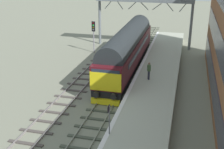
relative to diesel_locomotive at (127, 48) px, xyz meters
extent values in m
plane|color=gray|center=(0.00, -6.85, -2.48)|extent=(140.00, 140.00, 0.00)
cube|color=slate|center=(-0.72, -6.85, -2.40)|extent=(0.07, 60.00, 0.15)
cube|color=slate|center=(0.72, -6.85, -2.40)|extent=(0.07, 60.00, 0.15)
cube|color=#42483B|center=(0.00, -15.33, -2.43)|extent=(2.50, 0.26, 0.09)
cube|color=#42483B|center=(0.00, -14.02, -2.43)|extent=(2.50, 0.26, 0.09)
cube|color=#42483B|center=(0.00, -12.72, -2.43)|extent=(2.50, 0.26, 0.09)
cube|color=#42483B|center=(0.00, -11.41, -2.43)|extent=(2.50, 0.26, 0.09)
cube|color=#42483B|center=(0.00, -10.11, -2.43)|extent=(2.50, 0.26, 0.09)
cube|color=#42483B|center=(0.00, -8.80, -2.43)|extent=(2.50, 0.26, 0.09)
cube|color=#42483B|center=(0.00, -7.50, -2.43)|extent=(2.50, 0.26, 0.09)
cube|color=#42483B|center=(0.00, -6.20, -2.43)|extent=(2.50, 0.26, 0.09)
cube|color=#42483B|center=(0.00, -4.89, -2.43)|extent=(2.50, 0.26, 0.09)
cube|color=#42483B|center=(0.00, -3.59, -2.43)|extent=(2.50, 0.26, 0.09)
cube|color=#42483B|center=(0.00, -2.28, -2.43)|extent=(2.50, 0.26, 0.09)
cube|color=#42483B|center=(0.00, -0.98, -2.43)|extent=(2.50, 0.26, 0.09)
cube|color=#42483B|center=(0.00, 0.33, -2.43)|extent=(2.50, 0.26, 0.09)
cube|color=#42483B|center=(0.00, 1.63, -2.43)|extent=(2.50, 0.26, 0.09)
cube|color=#42483B|center=(0.00, 2.93, -2.43)|extent=(2.50, 0.26, 0.09)
cube|color=#42483B|center=(0.00, 4.24, -2.43)|extent=(2.50, 0.26, 0.09)
cube|color=#42483B|center=(0.00, 5.54, -2.43)|extent=(2.50, 0.26, 0.09)
cube|color=#42483B|center=(0.00, 6.85, -2.43)|extent=(2.50, 0.26, 0.09)
cube|color=#42483B|center=(0.00, 8.15, -2.43)|extent=(2.50, 0.26, 0.09)
cube|color=#42483B|center=(0.00, 9.46, -2.43)|extent=(2.50, 0.26, 0.09)
cube|color=#42483B|center=(0.00, 10.76, -2.43)|extent=(2.50, 0.26, 0.09)
cube|color=#42483B|center=(0.00, 12.06, -2.43)|extent=(2.50, 0.26, 0.09)
cube|color=#42483B|center=(0.00, 13.37, -2.43)|extent=(2.50, 0.26, 0.09)
cube|color=#42483B|center=(0.00, 14.67, -2.43)|extent=(2.50, 0.26, 0.09)
cube|color=#42483B|center=(0.00, 15.98, -2.43)|extent=(2.50, 0.26, 0.09)
cube|color=#42483B|center=(0.00, 17.28, -2.43)|extent=(2.50, 0.26, 0.09)
cube|color=#42483B|center=(0.00, 18.59, -2.43)|extent=(2.50, 0.26, 0.09)
cube|color=#42483B|center=(0.00, 19.89, -2.43)|extent=(2.50, 0.26, 0.09)
cube|color=#42483B|center=(0.00, 21.20, -2.43)|extent=(2.50, 0.26, 0.09)
cube|color=#42483B|center=(0.00, 22.50, -2.43)|extent=(2.50, 0.26, 0.09)
cube|color=slate|center=(-4.28, -6.85, -2.40)|extent=(0.07, 60.00, 0.15)
cube|color=slate|center=(-2.84, -6.85, -2.40)|extent=(0.07, 60.00, 0.15)
cube|color=#48413E|center=(-3.56, -15.63, -2.43)|extent=(2.50, 0.26, 0.09)
cube|color=#48413E|center=(-3.56, -14.17, -2.43)|extent=(2.50, 0.26, 0.09)
cube|color=#48413E|center=(-3.56, -12.70, -2.43)|extent=(2.50, 0.26, 0.09)
cube|color=#48413E|center=(-3.56, -11.24, -2.43)|extent=(2.50, 0.26, 0.09)
cube|color=#48413E|center=(-3.56, -9.77, -2.43)|extent=(2.50, 0.26, 0.09)
cube|color=#48413E|center=(-3.56, -8.31, -2.43)|extent=(2.50, 0.26, 0.09)
cube|color=#48413E|center=(-3.56, -6.85, -2.43)|extent=(2.50, 0.26, 0.09)
cube|color=#48413E|center=(-3.56, -5.38, -2.43)|extent=(2.50, 0.26, 0.09)
cube|color=#48413E|center=(-3.56, -3.92, -2.43)|extent=(2.50, 0.26, 0.09)
cube|color=#48413E|center=(-3.56, -2.46, -2.43)|extent=(2.50, 0.26, 0.09)
cube|color=#48413E|center=(-3.56, -0.99, -2.43)|extent=(2.50, 0.26, 0.09)
cube|color=#48413E|center=(-3.56, 0.47, -2.43)|extent=(2.50, 0.26, 0.09)
cube|color=#48413E|center=(-3.56, 1.93, -2.43)|extent=(2.50, 0.26, 0.09)
cube|color=#48413E|center=(-3.56, 3.40, -2.43)|extent=(2.50, 0.26, 0.09)
cube|color=#48413E|center=(-3.56, 4.86, -2.43)|extent=(2.50, 0.26, 0.09)
cube|color=#48413E|center=(-3.56, 6.32, -2.43)|extent=(2.50, 0.26, 0.09)
cube|color=#48413E|center=(-3.56, 7.79, -2.43)|extent=(2.50, 0.26, 0.09)
cube|color=#48413E|center=(-3.56, 9.25, -2.43)|extent=(2.50, 0.26, 0.09)
cube|color=#48413E|center=(-3.56, 10.71, -2.43)|extent=(2.50, 0.26, 0.09)
cube|color=#48413E|center=(-3.56, 12.18, -2.43)|extent=(2.50, 0.26, 0.09)
cube|color=#48413E|center=(-3.56, 13.64, -2.43)|extent=(2.50, 0.26, 0.09)
cube|color=#48413E|center=(-3.56, 15.10, -2.43)|extent=(2.50, 0.26, 0.09)
cube|color=#48413E|center=(-3.56, 16.57, -2.43)|extent=(2.50, 0.26, 0.09)
cube|color=#48413E|center=(-3.56, 18.03, -2.43)|extent=(2.50, 0.26, 0.09)
cube|color=#48413E|center=(-3.56, 19.49, -2.43)|extent=(2.50, 0.26, 0.09)
cube|color=#48413E|center=(-3.56, 20.96, -2.43)|extent=(2.50, 0.26, 0.09)
cube|color=#48413E|center=(-3.56, 22.42, -2.43)|extent=(2.50, 0.26, 0.09)
cube|color=#A8AD9B|center=(3.60, -6.85, -1.98)|extent=(4.00, 44.00, 1.00)
cube|color=silver|center=(1.75, -6.85, -1.47)|extent=(0.30, 44.00, 0.01)
cube|color=#2F2E3D|center=(8.49, -9.31, -0.59)|extent=(0.06, 31.51, 1.93)
cube|color=#2F2E3D|center=(8.49, -9.31, 2.85)|extent=(0.06, 31.51, 1.93)
cube|color=black|center=(0.00, 0.04, -1.66)|extent=(2.56, 17.54, 0.60)
cube|color=#4E1219|center=(0.00, 0.04, -0.31)|extent=(2.70, 17.54, 2.10)
cylinder|color=#212629|center=(0.00, 0.04, 0.92)|extent=(2.56, 16.13, 2.57)
cube|color=yellow|center=(0.00, -8.77, -0.46)|extent=(2.65, 0.08, 1.58)
cube|color=#232D3D|center=(0.00, -8.75, 0.27)|extent=(2.38, 0.04, 0.64)
cube|color=#232D3D|center=(1.37, 0.04, -0.01)|extent=(0.04, 12.28, 0.44)
cylinder|color=black|center=(-0.75, -8.98, -1.56)|extent=(0.48, 0.35, 0.48)
cylinder|color=black|center=(0.75, -8.98, -1.56)|extent=(0.48, 0.35, 0.48)
cube|color=yellow|center=(0.00, -8.83, -2.19)|extent=(2.43, 0.36, 0.47)
cylinder|color=black|center=(0.00, -7.20, -1.96)|extent=(1.64, 1.04, 1.04)
cylinder|color=black|center=(0.00, -6.10, -1.96)|extent=(1.64, 1.04, 1.04)
cylinder|color=black|center=(0.00, -5.00, -1.96)|extent=(1.64, 1.04, 1.04)
cylinder|color=black|center=(0.00, 5.07, -1.96)|extent=(1.64, 1.04, 1.04)
cylinder|color=black|center=(0.00, 6.17, -1.96)|extent=(1.64, 1.04, 1.04)
cylinder|color=black|center=(0.00, 7.27, -1.96)|extent=(1.64, 1.04, 1.04)
cylinder|color=gray|center=(-5.48, 5.37, -0.44)|extent=(0.14, 0.14, 4.08)
cube|color=black|center=(-5.48, 5.31, 0.97)|extent=(0.44, 0.10, 1.27)
cylinder|color=#500807|center=(-5.48, 5.25, 1.40)|extent=(0.20, 0.06, 0.20)
cylinder|color=green|center=(-5.48, 5.25, 1.12)|extent=(0.20, 0.06, 0.20)
cylinder|color=#53470A|center=(-5.48, 5.25, 0.84)|extent=(0.20, 0.06, 0.20)
cylinder|color=#50504E|center=(-5.48, 5.25, 0.56)|extent=(0.20, 0.06, 0.20)
cylinder|color=slate|center=(1.88, -14.65, -0.48)|extent=(0.08, 0.08, 1.97)
cube|color=black|center=(1.85, -14.65, 0.32)|extent=(0.05, 0.44, 0.36)
cube|color=white|center=(1.83, -14.65, 0.32)|extent=(0.01, 0.20, 0.24)
cylinder|color=#2A2C3D|center=(3.05, -4.88, -1.05)|extent=(0.13, 0.13, 0.84)
cylinder|color=#2A2C3D|center=(2.97, -4.70, -1.05)|extent=(0.13, 0.13, 0.84)
cylinder|color=#4A6B40|center=(3.01, -4.79, -0.35)|extent=(0.45, 0.45, 0.56)
sphere|color=#8F6E53|center=(3.01, -4.79, 0.06)|extent=(0.22, 0.22, 0.22)
cylinder|color=#4A6B40|center=(3.10, -4.98, -0.35)|extent=(0.09, 0.09, 0.52)
cylinder|color=#4A6B40|center=(2.93, -4.60, -0.35)|extent=(0.09, 0.09, 0.52)
cylinder|color=slate|center=(-5.96, 9.79, 0.60)|extent=(0.36, 0.36, 6.17)
cylinder|color=slate|center=(6.50, 9.79, 0.60)|extent=(0.36, 0.36, 6.17)
cube|color=slate|center=(0.27, 9.79, 3.94)|extent=(12.86, 2.00, 0.50)
cylinder|color=slate|center=(-4.73, 9.79, 3.09)|extent=(0.99, 0.10, 1.13)
cylinder|color=slate|center=(-3.06, 9.79, 3.09)|extent=(0.93, 0.10, 1.18)
cylinder|color=slate|center=(-1.40, 9.79, 3.09)|extent=(1.08, 0.10, 1.04)
cylinder|color=slate|center=(0.27, 9.79, 3.09)|extent=(1.10, 0.10, 1.02)
cylinder|color=slate|center=(1.93, 9.79, 3.09)|extent=(1.17, 0.10, 0.94)
cylinder|color=slate|center=(3.60, 9.79, 3.09)|extent=(1.01, 0.10, 1.11)
cylinder|color=slate|center=(5.27, 9.79, 3.09)|extent=(0.90, 0.10, 1.19)
camera|label=1|loc=(6.10, -30.45, 8.82)|focal=48.09mm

